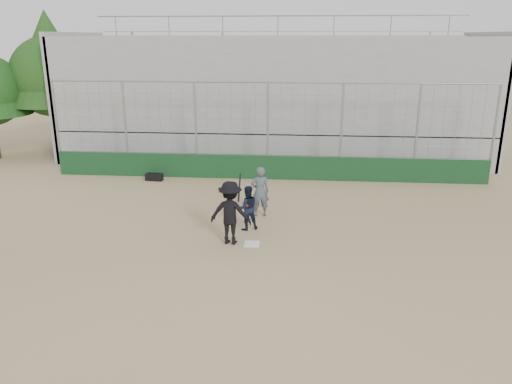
# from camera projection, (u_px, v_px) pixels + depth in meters

# --- Properties ---
(ground) EXTENTS (90.00, 90.00, 0.00)m
(ground) POSITION_uv_depth(u_px,v_px,m) (252.00, 244.00, 14.45)
(ground) COLOR olive
(ground) RESTS_ON ground
(home_plate) EXTENTS (0.44, 0.44, 0.02)m
(home_plate) POSITION_uv_depth(u_px,v_px,m) (252.00, 244.00, 14.44)
(home_plate) COLOR white
(home_plate) RESTS_ON ground
(backstop) EXTENTS (18.10, 0.25, 4.04)m
(backstop) POSITION_uv_depth(u_px,v_px,m) (268.00, 157.00, 20.81)
(backstop) COLOR #103317
(backstop) RESTS_ON ground
(bleachers) EXTENTS (20.25, 6.70, 6.98)m
(bleachers) POSITION_uv_depth(u_px,v_px,m) (274.00, 95.00, 24.93)
(bleachers) COLOR gray
(bleachers) RESTS_ON ground
(tree_left) EXTENTS (4.48, 4.48, 7.00)m
(tree_left) POSITION_uv_depth(u_px,v_px,m) (50.00, 65.00, 24.49)
(tree_left) COLOR #331D12
(tree_left) RESTS_ON ground
(batter_at_plate) EXTENTS (1.28, 0.85, 2.00)m
(batter_at_plate) POSITION_uv_depth(u_px,v_px,m) (230.00, 213.00, 14.28)
(batter_at_plate) COLOR black
(batter_at_plate) RESTS_ON ground
(catcher_crouched) EXTENTS (0.85, 0.77, 0.98)m
(catcher_crouched) POSITION_uv_depth(u_px,v_px,m) (247.00, 215.00, 15.39)
(catcher_crouched) COLOR black
(catcher_crouched) RESTS_ON ground
(umpire) EXTENTS (0.69, 0.52, 1.52)m
(umpire) POSITION_uv_depth(u_px,v_px,m) (260.00, 194.00, 16.52)
(umpire) COLOR #454E57
(umpire) RESTS_ON ground
(equipment_bag) EXTENTS (0.73, 0.37, 0.34)m
(equipment_bag) POSITION_uv_depth(u_px,v_px,m) (154.00, 177.00, 20.78)
(equipment_bag) COLOR black
(equipment_bag) RESTS_ON ground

